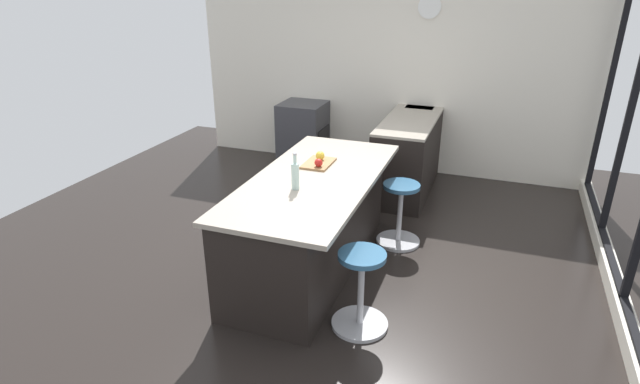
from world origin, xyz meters
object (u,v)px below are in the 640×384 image
object	(u,v)px
oven_range	(303,134)
apple_yellow	(320,156)
kitchen_island	(310,222)
stool_middle	(361,292)
water_bottle	(295,175)
stool_by_window	(400,215)
cutting_board	(318,163)
apple_red	(318,163)

from	to	relation	value
oven_range	apple_yellow	size ratio (longest dim) A/B	10.58
kitchen_island	stool_middle	size ratio (longest dim) A/B	3.50
oven_range	water_bottle	world-z (taller)	water_bottle
oven_range	stool_by_window	distance (m)	2.56
kitchen_island	cutting_board	size ratio (longest dim) A/B	6.23
oven_range	stool_by_window	world-z (taller)	oven_range
cutting_board	oven_range	bearing A→B (deg)	-154.89
stool_by_window	water_bottle	size ratio (longest dim) A/B	2.05
kitchen_island	apple_yellow	xyz separation A→B (m)	(-0.38, -0.04, 0.50)
apple_red	water_bottle	xyz separation A→B (m)	(0.51, -0.01, 0.07)
kitchen_island	apple_yellow	bearing A→B (deg)	-173.73
cutting_board	apple_yellow	distance (m)	0.09
cutting_board	water_bottle	bearing A→B (deg)	2.66
stool_by_window	stool_middle	bearing A→B (deg)	0.00
stool_by_window	water_bottle	distance (m)	1.42
kitchen_island	water_bottle	xyz separation A→B (m)	(0.30, -0.01, 0.56)
apple_yellow	cutting_board	bearing A→B (deg)	5.40
oven_range	kitchen_island	bearing A→B (deg)	23.01
stool_middle	cutting_board	world-z (taller)	cutting_board
stool_middle	apple_red	bearing A→B (deg)	-143.56
apple_yellow	stool_by_window	bearing A→B (deg)	114.10
stool_middle	cutting_board	size ratio (longest dim) A/B	1.78
kitchen_island	apple_red	xyz separation A→B (m)	(-0.21, 0.01, 0.50)
stool_middle	cutting_board	bearing A→B (deg)	-144.94
stool_middle	water_bottle	size ratio (longest dim) A/B	2.05
oven_range	apple_yellow	bearing A→B (deg)	25.66
cutting_board	water_bottle	distance (m)	0.63
kitchen_island	cutting_board	xyz separation A→B (m)	(-0.32, -0.04, 0.45)
water_bottle	cutting_board	bearing A→B (deg)	-177.34
cutting_board	apple_red	size ratio (longest dim) A/B	4.80
kitchen_island	apple_red	size ratio (longest dim) A/B	29.91
apple_yellow	stool_middle	bearing A→B (deg)	33.60
apple_red	stool_by_window	bearing A→B (deg)	126.46
cutting_board	apple_red	bearing A→B (deg)	21.38
stool_middle	water_bottle	distance (m)	1.07
apple_yellow	apple_red	world-z (taller)	apple_yellow
cutting_board	stool_by_window	bearing A→B (deg)	118.59
cutting_board	apple_yellow	world-z (taller)	apple_yellow
oven_range	water_bottle	distance (m)	3.11
oven_range	apple_yellow	world-z (taller)	apple_yellow
kitchen_island	apple_red	bearing A→B (deg)	178.19
cutting_board	apple_red	xyz separation A→B (m)	(0.11, 0.04, 0.05)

